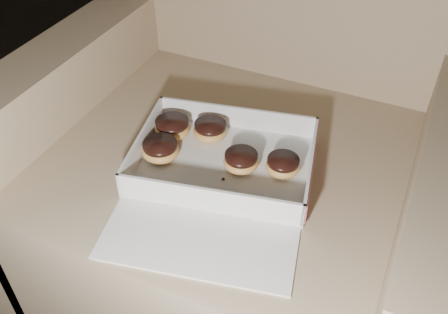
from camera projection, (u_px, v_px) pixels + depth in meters
name	position (u px, v px, depth m)	size (l,w,h in m)	color
floor	(27.00, 237.00, 1.51)	(4.50, 4.50, 0.00)	black
armchair	(244.00, 173.00, 1.24)	(1.01, 0.85, 1.05)	#8E785A
bakery_box	(221.00, 175.00, 1.01)	(0.43, 0.48, 0.06)	silver
donut_a	(210.00, 130.00, 1.10)	(0.08, 0.08, 0.04)	#CB8C46
donut_b	(241.00, 161.00, 1.02)	(0.07, 0.07, 0.04)	#CB8C46
donut_c	(161.00, 150.00, 1.04)	(0.08, 0.08, 0.04)	#CB8C46
donut_d	(283.00, 165.00, 1.01)	(0.07, 0.07, 0.04)	#CB8C46
donut_e	(172.00, 127.00, 1.10)	(0.08, 0.08, 0.04)	#CB8C46
crumb_a	(223.00, 179.00, 1.00)	(0.01, 0.01, 0.00)	black
crumb_b	(160.00, 183.00, 1.00)	(0.01, 0.01, 0.00)	black
crumb_c	(193.00, 193.00, 0.98)	(0.01, 0.01, 0.00)	black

